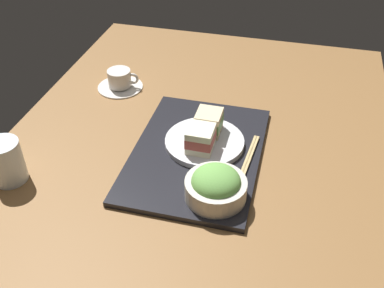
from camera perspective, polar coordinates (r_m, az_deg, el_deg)
The scene contains 9 objects.
ground_plane at distance 115.03cm, azimuth 0.21°, elevation -1.58°, with size 140.00×100.00×3.00cm, color brown.
serving_tray at distance 112.48cm, azimuth 0.61°, elevation -1.18°, with size 44.69×31.16×1.48cm, color black.
sandwich_plate at distance 113.77cm, azimuth 1.59°, elevation 0.27°, with size 20.01×20.01×1.42cm, color silver.
sandwich_near at distance 108.68cm, azimuth 1.09°, elevation 0.68°, with size 6.91×6.39×6.03cm.
sandwich_far at distance 114.46cm, azimuth 2.14°, elevation 2.78°, with size 6.83×6.42×5.85cm.
salad_bowl at distance 97.92cm, azimuth 3.03°, elevation -5.29°, with size 13.59×13.59×7.49cm.
chopsticks_pair at distance 109.29cm, azimuth 7.03°, elevation -2.16°, with size 20.40×3.00×0.70cm.
coffee_cup at distance 140.39cm, azimuth -9.09°, elevation 7.90°, with size 13.78×13.78×5.87cm.
drinking_glass at distance 111.41cm, azimuth -22.44°, elevation -2.07°, with size 7.87×7.87×10.57cm, color silver.
Camera 1 is at (-85.88, -21.40, 71.98)cm, focal length 42.20 mm.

